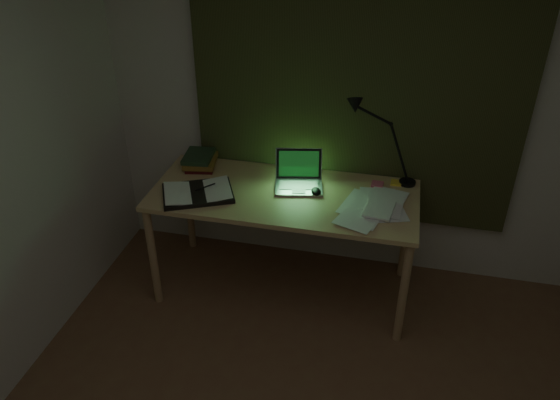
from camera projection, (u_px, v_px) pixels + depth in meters
The scene contains 11 objects.
wall_back at pixel (355, 109), 3.68m from camera, with size 3.50×0.00×2.50m, color beige.
curtain at pixel (356, 82), 3.55m from camera, with size 2.20×0.06×2.00m, color #34381C.
desk at pixel (284, 242), 3.81m from camera, with size 1.76×0.77×0.80m, color #DBB276, non-canonical shape.
laptop at pixel (299, 174), 3.60m from camera, with size 0.32×0.36×0.23m, color silver, non-canonical shape.
open_textbook at pixel (198, 192), 3.57m from camera, with size 0.45×0.32×0.04m, color white, non-canonical shape.
book_stack at pixel (200, 160), 3.90m from camera, with size 0.21×0.26×0.10m, color white, non-canonical shape.
loose_papers at pixel (370, 207), 3.43m from camera, with size 0.38×0.40×0.02m, color silver, non-canonical shape.
mouse at pixel (316, 191), 3.59m from camera, with size 0.06×0.10×0.04m, color black.
sticky_yellow at pixel (396, 183), 3.71m from camera, with size 0.07×0.07×0.02m, color yellow.
sticky_pink at pixel (377, 184), 3.69m from camera, with size 0.08×0.08×0.02m, color #E95A79.
desk_lamp at pixel (413, 144), 3.55m from camera, with size 0.40×0.31×0.60m, color black, non-canonical shape.
Camera 1 is at (0.28, -1.49, 2.64)m, focal length 35.00 mm.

